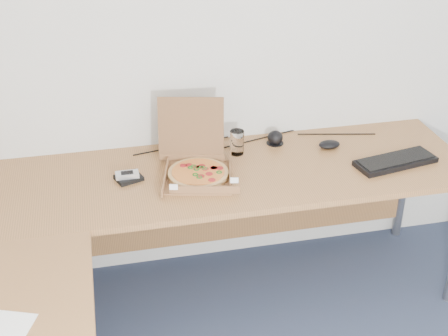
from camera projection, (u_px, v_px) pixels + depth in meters
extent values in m
cube|color=#9B6638|center=(208.00, 176.00, 2.87)|extent=(2.50, 0.70, 0.03)
cylinder|color=gray|center=(404.00, 183.00, 3.53)|extent=(0.05, 0.05, 0.70)
cube|color=brown|center=(198.00, 177.00, 2.83)|extent=(0.31, 0.31, 0.01)
cube|color=brown|center=(191.00, 130.00, 2.90)|extent=(0.31, 0.06, 0.31)
cylinder|color=tan|center=(198.00, 174.00, 2.82)|extent=(0.28, 0.28, 0.02)
cylinder|color=#C23F1A|center=(198.00, 172.00, 2.81)|extent=(0.24, 0.24, 0.00)
cylinder|color=white|center=(237.00, 142.00, 3.01)|extent=(0.07, 0.07, 0.12)
cube|color=black|center=(395.00, 161.00, 2.94)|extent=(0.42, 0.21, 0.02)
ellipsoid|color=black|center=(329.00, 144.00, 3.08)|extent=(0.12, 0.09, 0.04)
cube|color=black|center=(129.00, 178.00, 2.81)|extent=(0.14, 0.13, 0.02)
cube|color=#B2B5BA|center=(127.00, 175.00, 2.80)|extent=(0.11, 0.06, 0.02)
ellipsoid|color=black|center=(275.00, 137.00, 3.12)|extent=(0.09, 0.09, 0.07)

